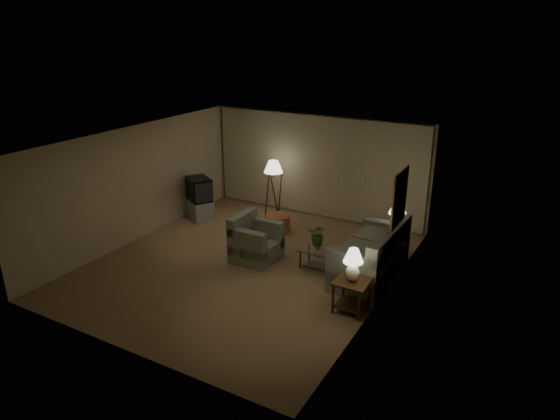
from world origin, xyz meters
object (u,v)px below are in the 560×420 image
at_px(floor_lamp, 274,188).
at_px(table_lamp_near, 353,262).
at_px(side_table_near, 352,290).
at_px(table_lamp_far, 397,214).
at_px(ottoman, 278,223).
at_px(armchair, 256,242).
at_px(vase, 318,246).
at_px(coffee_table, 324,257).
at_px(side_table_far, 395,239).
at_px(crt_tv, 199,189).
at_px(sofa, 370,257).
at_px(tv_cabinet, 200,209).

bearing_deg(floor_lamp, table_lamp_near, -43.78).
relative_size(side_table_near, table_lamp_far, 0.90).
xyz_separation_m(table_lamp_far, ottoman, (-2.96, -0.04, -0.79)).
relative_size(armchair, floor_lamp, 0.62).
height_order(floor_lamp, vase, floor_lamp).
relative_size(armchair, coffee_table, 0.91).
height_order(side_table_far, floor_lamp, floor_lamp).
relative_size(coffee_table, crt_tv, 1.20).
bearing_deg(coffee_table, crt_tv, 165.03).
bearing_deg(coffee_table, table_lamp_far, 50.91).
height_order(sofa, coffee_table, sofa).
bearing_deg(armchair, sofa, -80.47).
height_order(armchair, ottoman, armchair).
xyz_separation_m(side_table_far, coffee_table, (-1.10, -1.35, -0.12)).
distance_m(armchair, tv_cabinet, 2.98).
bearing_deg(table_lamp_far, floor_lamp, 167.06).
height_order(crt_tv, vase, crt_tv).
height_order(coffee_table, tv_cabinet, tv_cabinet).
height_order(armchair, side_table_near, armchair).
distance_m(table_lamp_far, floor_lamp, 3.67).
height_order(crt_tv, ottoman, crt_tv).
bearing_deg(ottoman, crt_tv, -174.47).
bearing_deg(floor_lamp, crt_tv, -146.64).
bearing_deg(ottoman, coffee_table, -35.19).
bearing_deg(armchair, side_table_near, -110.11).
relative_size(side_table_near, floor_lamp, 0.39).
height_order(table_lamp_near, coffee_table, table_lamp_near).
bearing_deg(coffee_table, vase, -180.00).
relative_size(side_table_far, ottoman, 0.96).
xyz_separation_m(armchair, side_table_far, (2.57, 1.66, -0.00)).
relative_size(coffee_table, floor_lamp, 0.68).
bearing_deg(crt_tv, coffee_table, 16.95).
relative_size(table_lamp_near, ottoman, 0.98).
height_order(coffee_table, vase, vase).
bearing_deg(tv_cabinet, ottoman, 37.45).
distance_m(side_table_far, crt_tv, 5.22).
distance_m(side_table_near, tv_cabinet, 5.71).
relative_size(side_table_near, vase, 4.25).
xyz_separation_m(sofa, table_lamp_far, (0.15, 1.25, 0.55)).
height_order(sofa, table_lamp_near, table_lamp_near).
height_order(sofa, side_table_far, sofa).
xyz_separation_m(armchair, table_lamp_far, (2.57, 1.66, 0.60)).
height_order(table_lamp_near, ottoman, table_lamp_near).
bearing_deg(crt_tv, table_lamp_near, 7.63).
xyz_separation_m(side_table_far, vase, (-1.25, -1.35, 0.09)).
height_order(table_lamp_far, ottoman, table_lamp_far).
bearing_deg(vase, sofa, 5.21).
xyz_separation_m(sofa, tv_cabinet, (-5.05, 1.00, -0.20)).
xyz_separation_m(side_table_near, tv_cabinet, (-5.20, 2.35, -0.17)).
distance_m(table_lamp_near, floor_lamp, 4.95).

